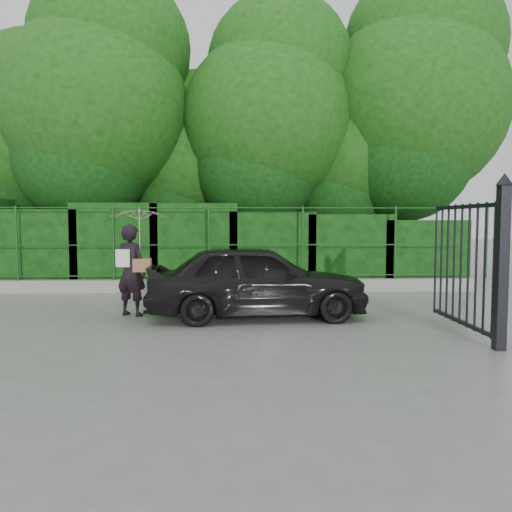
{
  "coord_description": "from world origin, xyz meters",
  "views": [
    {
      "loc": [
        1.08,
        -7.66,
        1.73
      ],
      "look_at": [
        1.43,
        1.3,
        1.1
      ],
      "focal_mm": 35.0,
      "sensor_mm": 36.0,
      "label": 1
    }
  ],
  "objects": [
    {
      "name": "ground",
      "position": [
        0.0,
        0.0,
        0.0
      ],
      "size": [
        80.0,
        80.0,
        0.0
      ],
      "primitive_type": "plane",
      "color": "gray"
    },
    {
      "name": "kerb",
      "position": [
        0.0,
        4.5,
        0.15
      ],
      "size": [
        14.0,
        0.25,
        0.3
      ],
      "primitive_type": "cube",
      "color": "#9E9E99",
      "rests_on": "ground"
    },
    {
      "name": "fence",
      "position": [
        0.22,
        4.5,
        1.2
      ],
      "size": [
        14.13,
        0.06,
        1.8
      ],
      "color": "#184A18",
      "rests_on": "kerb"
    },
    {
      "name": "hedge",
      "position": [
        -0.29,
        5.5,
        1.03
      ],
      "size": [
        14.2,
        1.2,
        2.29
      ],
      "color": "black",
      "rests_on": "ground"
    },
    {
      "name": "trees",
      "position": [
        1.14,
        7.74,
        4.62
      ],
      "size": [
        17.1,
        6.15,
        8.08
      ],
      "color": "black",
      "rests_on": "ground"
    },
    {
      "name": "gate",
      "position": [
        4.6,
        -0.72,
        1.19
      ],
      "size": [
        0.22,
        2.33,
        2.36
      ],
      "color": "black",
      "rests_on": "ground"
    },
    {
      "name": "woman",
      "position": [
        -0.74,
        1.49,
        1.31
      ],
      "size": [
        1.01,
        1.02,
        1.98
      ],
      "color": "black",
      "rests_on": "ground"
    },
    {
      "name": "car",
      "position": [
        1.44,
        1.2,
        0.67
      ],
      "size": [
        4.02,
        1.85,
        1.34
      ],
      "primitive_type": "imported",
      "rotation": [
        0.0,
        0.0,
        1.64
      ],
      "color": "black",
      "rests_on": "ground"
    }
  ]
}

